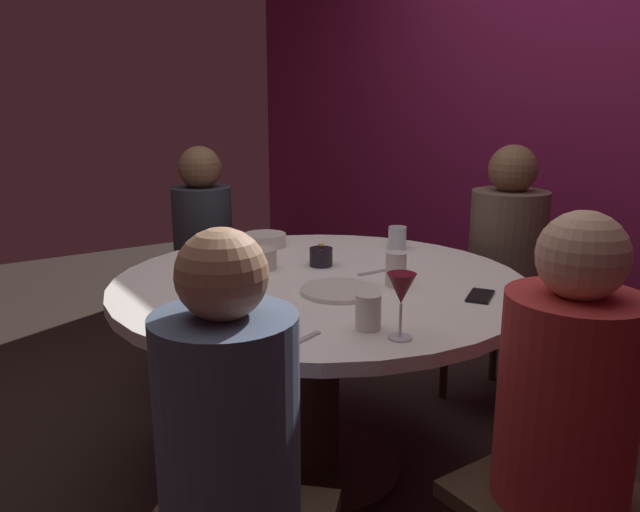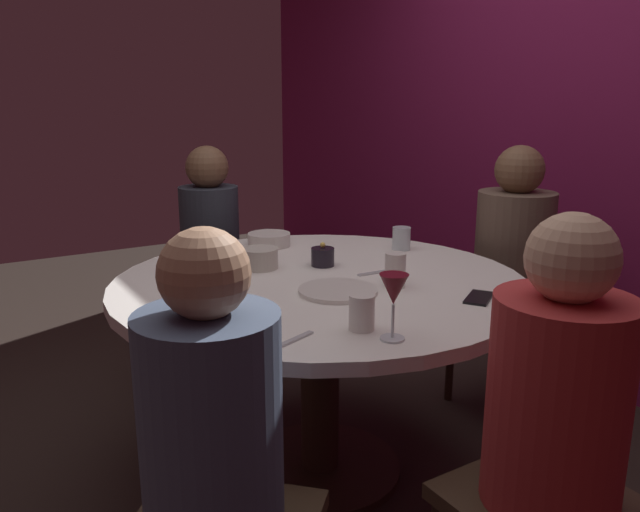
# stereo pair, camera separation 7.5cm
# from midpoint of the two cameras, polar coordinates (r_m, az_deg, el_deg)

# --- Properties ---
(ground_plane) EXTENTS (8.00, 8.00, 0.00)m
(ground_plane) POSITION_cam_midpoint_polar(r_m,az_deg,el_deg) (2.48, -0.92, -19.04)
(ground_plane) COLOR #2D231E
(back_wall) EXTENTS (6.00, 0.10, 2.60)m
(back_wall) POSITION_cam_midpoint_polar(r_m,az_deg,el_deg) (3.19, 23.44, 11.99)
(back_wall) COLOR maroon
(back_wall) RESTS_ON ground
(dining_table) EXTENTS (1.43, 1.43, 0.75)m
(dining_table) POSITION_cam_midpoint_polar(r_m,az_deg,el_deg) (2.21, -0.98, -5.61)
(dining_table) COLOR white
(dining_table) RESTS_ON ground
(seated_diner_left) EXTENTS (0.40, 0.40, 1.15)m
(seated_diner_left) POSITION_cam_midpoint_polar(r_m,az_deg,el_deg) (3.03, -11.36, 1.61)
(seated_diner_left) COLOR #3F2D1E
(seated_diner_left) RESTS_ON ground
(seated_diner_back) EXTENTS (0.40, 0.40, 1.18)m
(seated_diner_back) POSITION_cam_midpoint_polar(r_m,az_deg,el_deg) (2.81, 16.02, 0.61)
(seated_diner_back) COLOR #3F2D1E
(seated_diner_back) RESTS_ON ground
(seated_diner_right) EXTENTS (0.40, 0.40, 1.14)m
(seated_diner_right) POSITION_cam_midpoint_polar(r_m,az_deg,el_deg) (1.51, 20.34, -12.45)
(seated_diner_right) COLOR #3F2D1E
(seated_diner_right) RESTS_ON ground
(seated_diner_front_right) EXTENTS (0.57, 0.57, 1.13)m
(seated_diner_front_right) POSITION_cam_midpoint_polar(r_m,az_deg,el_deg) (1.32, -10.08, -16.13)
(seated_diner_front_right) COLOR #3F2D1E
(seated_diner_front_right) RESTS_ON ground
(candle_holder) EXTENTS (0.09, 0.09, 0.09)m
(candle_holder) POSITION_cam_midpoint_polar(r_m,az_deg,el_deg) (2.31, -0.83, -0.07)
(candle_holder) COLOR black
(candle_holder) RESTS_ON dining_table
(wine_glass) EXTENTS (0.08, 0.08, 0.18)m
(wine_glass) POSITION_cam_midpoint_polar(r_m,az_deg,el_deg) (1.60, 6.13, -3.26)
(wine_glass) COLOR silver
(wine_glass) RESTS_ON dining_table
(dinner_plate) EXTENTS (0.26, 0.26, 0.01)m
(dinner_plate) POSITION_cam_midpoint_polar(r_m,az_deg,el_deg) (2.00, 0.73, -3.17)
(dinner_plate) COLOR silver
(dinner_plate) RESTS_ON dining_table
(cell_phone) EXTENTS (0.13, 0.16, 0.01)m
(cell_phone) POSITION_cam_midpoint_polar(r_m,az_deg,el_deg) (2.01, 13.44, -3.59)
(cell_phone) COLOR black
(cell_phone) RESTS_ON dining_table
(bowl_serving_large) EXTENTS (0.13, 0.13, 0.05)m
(bowl_serving_large) POSITION_cam_midpoint_polar(r_m,az_deg,el_deg) (2.10, -10.82, -2.14)
(bowl_serving_large) COLOR #4C4742
(bowl_serving_large) RESTS_ON dining_table
(bowl_salad_center) EXTENTS (0.18, 0.18, 0.05)m
(bowl_salad_center) POSITION_cam_midpoint_polar(r_m,az_deg,el_deg) (2.64, -5.90, 1.48)
(bowl_salad_center) COLOR silver
(bowl_salad_center) RESTS_ON dining_table
(bowl_small_white) EXTENTS (0.16, 0.16, 0.05)m
(bowl_small_white) POSITION_cam_midpoint_polar(r_m,az_deg,el_deg) (1.76, -9.28, -5.24)
(bowl_small_white) COLOR silver
(bowl_small_white) RESTS_ON dining_table
(bowl_sauce_side) EXTENTS (0.13, 0.13, 0.07)m
(bowl_sauce_side) POSITION_cam_midpoint_polar(r_m,az_deg,el_deg) (2.29, -6.60, -0.27)
(bowl_sauce_side) COLOR beige
(bowl_sauce_side) RESTS_ON dining_table
(cup_near_candle) EXTENTS (0.07, 0.07, 0.10)m
(cup_near_candle) POSITION_cam_midpoint_polar(r_m,az_deg,el_deg) (1.68, 3.17, -5.13)
(cup_near_candle) COLOR silver
(cup_near_candle) RESTS_ON dining_table
(cup_by_left_diner) EXTENTS (0.08, 0.08, 0.09)m
(cup_by_left_diner) POSITION_cam_midpoint_polar(r_m,az_deg,el_deg) (2.59, 6.27, 1.67)
(cup_by_left_diner) COLOR silver
(cup_by_left_diner) RESTS_ON dining_table
(cup_by_right_diner) EXTENTS (0.07, 0.07, 0.11)m
(cup_by_right_diner) POSITION_cam_midpoint_polar(r_m,az_deg,el_deg) (2.07, 5.95, -1.22)
(cup_by_right_diner) COLOR silver
(cup_by_right_diner) RESTS_ON dining_table
(fork_near_plate) EXTENTS (0.02, 0.18, 0.01)m
(fork_near_plate) POSITION_cam_midpoint_polar(r_m,az_deg,el_deg) (2.24, 4.43, -1.42)
(fork_near_plate) COLOR #B7B7BC
(fork_near_plate) RESTS_ON dining_table
(knife_near_plate) EXTENTS (0.07, 0.18, 0.01)m
(knife_near_plate) POSITION_cam_midpoint_polar(r_m,az_deg,el_deg) (1.60, -3.45, -7.92)
(knife_near_plate) COLOR #B7B7BC
(knife_near_plate) RESTS_ON dining_table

